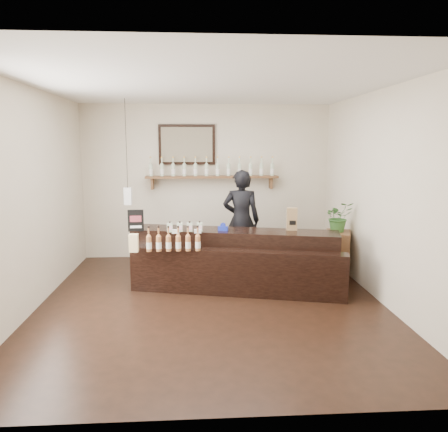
% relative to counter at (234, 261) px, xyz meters
% --- Properties ---
extents(ground, '(5.00, 5.00, 0.00)m').
position_rel_counter_xyz_m(ground, '(-0.35, -0.59, -0.40)').
color(ground, black).
rests_on(ground, ground).
extents(room_shell, '(5.00, 5.00, 5.00)m').
position_rel_counter_xyz_m(room_shell, '(-0.35, -0.59, 1.31)').
color(room_shell, beige).
rests_on(room_shell, ground).
extents(back_wall_decor, '(2.66, 0.96, 1.69)m').
position_rel_counter_xyz_m(back_wall_decor, '(-0.50, 1.79, 1.36)').
color(back_wall_decor, brown).
rests_on(back_wall_decor, ground).
extents(counter, '(3.06, 1.50, 0.99)m').
position_rel_counter_xyz_m(counter, '(0.00, 0.00, 0.00)').
color(counter, black).
rests_on(counter, ground).
extents(promo_sign, '(0.22, 0.04, 0.31)m').
position_rel_counter_xyz_m(promo_sign, '(-1.41, 0.11, 0.60)').
color(promo_sign, black).
rests_on(promo_sign, counter).
extents(paper_bag, '(0.16, 0.13, 0.33)m').
position_rel_counter_xyz_m(paper_bag, '(0.85, 0.06, 0.61)').
color(paper_bag, brown).
rests_on(paper_bag, counter).
extents(tape_dispenser, '(0.15, 0.09, 0.12)m').
position_rel_counter_xyz_m(tape_dispenser, '(-0.16, 0.07, 0.49)').
color(tape_dispenser, '#1725A3').
rests_on(tape_dispenser, counter).
extents(side_cabinet, '(0.52, 0.61, 0.74)m').
position_rel_counter_xyz_m(side_cabinet, '(1.65, 0.38, -0.03)').
color(side_cabinet, brown).
rests_on(side_cabinet, ground).
extents(potted_plant, '(0.46, 0.41, 0.47)m').
position_rel_counter_xyz_m(potted_plant, '(1.65, 0.38, 0.58)').
color(potted_plant, '#316227').
rests_on(potted_plant, side_cabinet).
extents(shopkeeper, '(0.75, 0.55, 1.89)m').
position_rel_counter_xyz_m(shopkeeper, '(0.20, 0.96, 0.55)').
color(shopkeeper, black).
rests_on(shopkeeper, ground).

